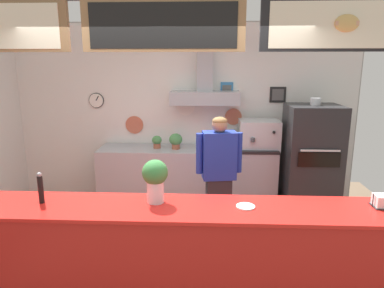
{
  "coord_description": "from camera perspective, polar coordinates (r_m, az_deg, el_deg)",
  "views": [
    {
      "loc": [
        0.38,
        -3.18,
        2.21
      ],
      "look_at": [
        0.21,
        0.7,
        1.3
      ],
      "focal_mm": 32.8,
      "sensor_mm": 36.0,
      "label": 1
    }
  ],
  "objects": [
    {
      "name": "ground_plane",
      "position": [
        3.89,
        -3.77,
        -21.51
      ],
      "size": [
        6.52,
        6.52,
        0.0
      ],
      "primitive_type": "plane",
      "color": "brown"
    },
    {
      "name": "back_wall_assembly",
      "position": [
        5.51,
        -1.17,
        5.68
      ],
      "size": [
        5.43,
        2.64,
        2.81
      ],
      "color": "#9E9E99",
      "rests_on": "ground_plane"
    },
    {
      "name": "service_counter",
      "position": [
        3.27,
        -4.74,
        -18.27
      ],
      "size": [
        4.61,
        0.6,
        1.01
      ],
      "color": "red",
      "rests_on": "ground_plane"
    },
    {
      "name": "back_prep_counter",
      "position": [
        5.49,
        -0.79,
        -5.48
      ],
      "size": [
        2.69,
        0.62,
        0.92
      ],
      "color": "#A3A5AD",
      "rests_on": "ground_plane"
    },
    {
      "name": "pizza_oven",
      "position": [
        5.32,
        18.75,
        -2.73
      ],
      "size": [
        0.74,
        0.73,
        1.73
      ],
      "color": "#232326",
      "rests_on": "ground_plane"
    },
    {
      "name": "shop_worker",
      "position": [
        4.21,
        4.37,
        -5.53
      ],
      "size": [
        0.54,
        0.28,
        1.6
      ],
      "rotation": [
        0.0,
        0.0,
        3.29
      ],
      "color": "#232328",
      "rests_on": "ground_plane"
    },
    {
      "name": "espresso_machine",
      "position": [
        5.33,
        10.82,
        1.38
      ],
      "size": [
        0.59,
        0.51,
        0.45
      ],
      "color": "silver",
      "rests_on": "back_prep_counter"
    },
    {
      "name": "potted_sage",
      "position": [
        5.31,
        -2.66,
        0.6
      ],
      "size": [
        0.2,
        0.2,
        0.24
      ],
      "color": "#9E563D",
      "rests_on": "back_prep_counter"
    },
    {
      "name": "potted_oregano",
      "position": [
        5.38,
        -5.73,
        0.42
      ],
      "size": [
        0.15,
        0.15,
        0.19
      ],
      "color": "#9E563D",
      "rests_on": "back_prep_counter"
    },
    {
      "name": "potted_rosemary",
      "position": [
        5.34,
        5.74,
        0.92
      ],
      "size": [
        0.26,
        0.26,
        0.29
      ],
      "color": "#9E563D",
      "rests_on": "back_prep_counter"
    },
    {
      "name": "pepper_grinder",
      "position": [
        3.32,
        -23.4,
        -6.56
      ],
      "size": [
        0.05,
        0.05,
        0.28
      ],
      "color": "black",
      "rests_on": "service_counter"
    },
    {
      "name": "napkin_holder",
      "position": [
        3.4,
        28.48,
        -8.23
      ],
      "size": [
        0.16,
        0.15,
        0.12
      ],
      "color": "#262628",
      "rests_on": "service_counter"
    },
    {
      "name": "condiment_plate",
      "position": [
        3.04,
        8.71,
        -10.01
      ],
      "size": [
        0.16,
        0.16,
        0.01
      ],
      "color": "white",
      "rests_on": "service_counter"
    },
    {
      "name": "basil_vase",
      "position": [
        3.06,
        -6.01,
        -5.74
      ],
      "size": [
        0.22,
        0.22,
        0.38
      ],
      "color": "silver",
      "rests_on": "service_counter"
    }
  ]
}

